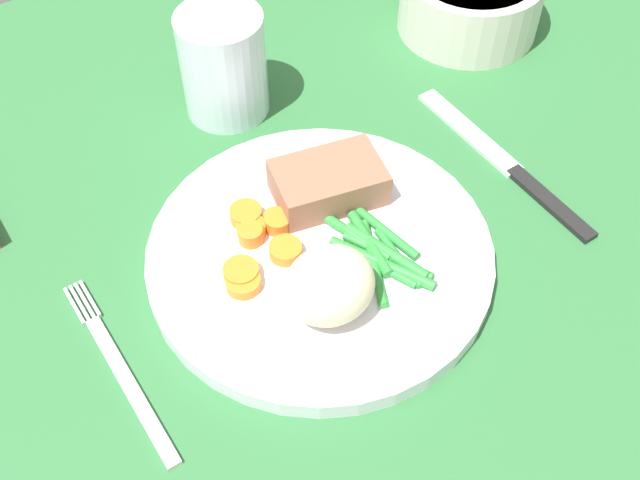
{
  "coord_description": "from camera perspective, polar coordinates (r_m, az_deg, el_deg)",
  "views": [
    {
      "loc": [
        -17.97,
        -30.21,
        48.46
      ],
      "look_at": [
        1.52,
        -0.91,
        4.6
      ],
      "focal_mm": 43.15,
      "sensor_mm": 36.0,
      "label": 1
    }
  ],
  "objects": [
    {
      "name": "water_glass",
      "position": [
        0.68,
        -7.11,
        12.31
      ],
      "size": [
        7.4,
        7.4,
        9.48
      ],
      "color": "silver",
      "rests_on": "dining_table"
    },
    {
      "name": "mashed_potatoes",
      "position": [
        0.52,
        0.71,
        -3.39
      ],
      "size": [
        6.4,
        5.77,
        5.09
      ],
      "primitive_type": "ellipsoid",
      "color": "beige",
      "rests_on": "dinner_plate"
    },
    {
      "name": "knife",
      "position": [
        0.67,
        13.64,
        5.46
      ],
      "size": [
        1.7,
        20.5,
        0.64
      ],
      "rotation": [
        0.0,
        0.0,
        -0.03
      ],
      "color": "black",
      "rests_on": "dining_table"
    },
    {
      "name": "fork",
      "position": [
        0.55,
        -14.6,
        -9.26
      ],
      "size": [
        1.44,
        16.6,
        0.4
      ],
      "rotation": [
        0.0,
        0.0,
        0.08
      ],
      "color": "silver",
      "rests_on": "dining_table"
    },
    {
      "name": "dinner_plate",
      "position": [
        0.58,
        0.0,
        -1.12
      ],
      "size": [
        25.88,
        25.88,
        1.6
      ],
      "primitive_type": "cylinder",
      "color": "white",
      "rests_on": "dining_table"
    },
    {
      "name": "dining_table",
      "position": [
        0.59,
        -1.72,
        -2.25
      ],
      "size": [
        120.0,
        90.0,
        2.0
      ],
      "color": "#2D6B38",
      "rests_on": "ground"
    },
    {
      "name": "carrot_slices",
      "position": [
        0.57,
        -4.68,
        -0.29
      ],
      "size": [
        6.86,
        7.86,
        1.28
      ],
      "color": "orange",
      "rests_on": "dinner_plate"
    },
    {
      "name": "green_beans",
      "position": [
        0.57,
        4.33,
        -0.81
      ],
      "size": [
        5.25,
        10.59,
        0.88
      ],
      "color": "#2D8C38",
      "rests_on": "dinner_plate"
    },
    {
      "name": "meat_portion",
      "position": [
        0.59,
        0.63,
        4.29
      ],
      "size": [
        9.32,
        7.08,
        2.92
      ],
      "primitive_type": "cube",
      "rotation": [
        0.0,
        0.0,
        -0.23
      ],
      "color": "#936047",
      "rests_on": "dinner_plate"
    }
  ]
}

